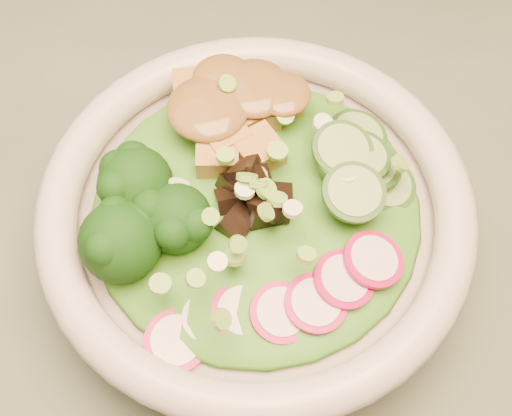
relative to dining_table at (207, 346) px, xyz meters
name	(u,v)px	position (x,y,z in m)	size (l,w,h in m)	color
dining_table	(207,346)	(0.00, 0.00, 0.00)	(1.20, 0.80, 0.75)	black
salad_bowl	(256,223)	(0.05, 0.02, 0.16)	(0.29, 0.29, 0.08)	beige
lettuce_bed	(256,207)	(0.05, 0.02, 0.18)	(0.22, 0.22, 0.03)	#266314
broccoli_florets	(154,224)	(-0.02, 0.02, 0.19)	(0.08, 0.07, 0.05)	black
radish_slices	(295,300)	(0.05, -0.05, 0.18)	(0.12, 0.04, 0.02)	#A90D48
cucumber_slices	(359,172)	(0.12, 0.02, 0.19)	(0.07, 0.07, 0.04)	#7DA75D
mushroom_heap	(250,179)	(0.05, 0.03, 0.19)	(0.07, 0.07, 0.04)	black
tofu_cubes	(230,115)	(0.05, 0.09, 0.19)	(0.10, 0.06, 0.04)	#AA8438
peanut_sauce	(229,103)	(0.05, 0.09, 0.20)	(0.07, 0.06, 0.02)	brown
scallion_garnish	(256,187)	(0.05, 0.02, 0.20)	(0.20, 0.20, 0.03)	#72AE3D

